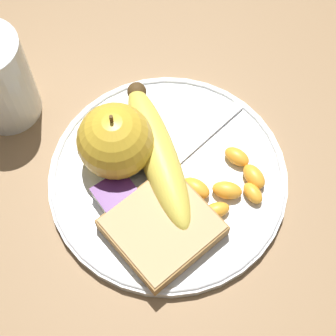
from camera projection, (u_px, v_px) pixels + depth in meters
The scene contains 14 objects.
ground_plane at pixel (168, 181), 0.61m from camera, with size 3.00×3.00×0.00m, color olive.
plate at pixel (168, 178), 0.61m from camera, with size 0.26×0.26×0.01m.
apple at pixel (115, 141), 0.57m from camera, with size 0.08×0.08×0.09m.
banana at pixel (159, 152), 0.59m from camera, with size 0.09×0.18×0.04m.
bread_slice at pixel (162, 227), 0.56m from camera, with size 0.11×0.10×0.02m.
fork at pixel (166, 169), 0.60m from camera, with size 0.20×0.05×0.00m.
jam_packet at pixel (115, 194), 0.58m from camera, with size 0.04×0.03×0.02m.
orange_segment_0 at pixel (217, 210), 0.58m from camera, with size 0.03×0.02×0.02m.
orange_segment_1 at pixel (227, 190), 0.58m from camera, with size 0.04×0.04×0.02m.
orange_segment_2 at pixel (187, 197), 0.58m from camera, with size 0.02×0.03×0.01m.
orange_segment_3 at pixel (254, 176), 0.59m from camera, with size 0.02×0.03×0.02m.
orange_segment_4 at pixel (237, 157), 0.60m from camera, with size 0.03×0.03×0.02m.
orange_segment_5 at pixel (196, 188), 0.59m from camera, with size 0.03×0.04×0.02m.
orange_segment_6 at pixel (253, 193), 0.58m from camera, with size 0.02×0.03×0.01m.
Camera 1 is at (0.15, 0.21, 0.56)m, focal length 60.00 mm.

